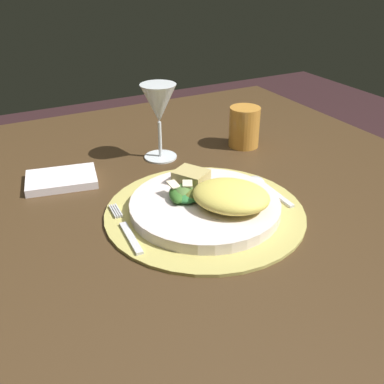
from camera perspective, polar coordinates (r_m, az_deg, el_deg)
dining_table at (r=0.97m, az=-3.16°, el=-7.24°), size 1.21×1.09×0.75m
placemat at (r=0.81m, az=1.65°, el=-2.56°), size 0.36×0.36×0.01m
dinner_plate at (r=0.80m, az=1.66°, el=-1.77°), size 0.27×0.27×0.02m
pasta_serving at (r=0.78m, az=5.01°, el=-0.49°), size 0.18×0.18×0.04m
salad_greens at (r=0.80m, az=-0.78°, el=-0.25°), size 0.08×0.07×0.03m
bread_piece at (r=0.85m, az=-0.12°, el=1.95°), size 0.07×0.08×0.03m
fork at (r=0.76m, az=-8.41°, el=-4.82°), size 0.02×0.16×0.00m
spoon at (r=0.90m, az=9.32°, el=0.81°), size 0.02×0.14×0.01m
napkin at (r=0.95m, az=-16.38°, el=1.57°), size 0.16×0.12×0.02m
wine_glass at (r=0.99m, az=-4.28°, el=10.93°), size 0.08×0.08×0.17m
amber_tumbler at (r=1.08m, az=6.71°, el=8.28°), size 0.07×0.07×0.10m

